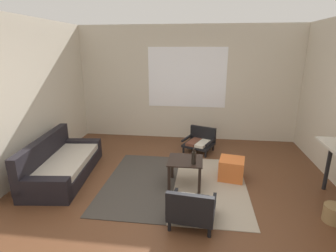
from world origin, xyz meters
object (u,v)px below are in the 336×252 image
at_px(coffee_table, 185,165).
at_px(armchair_striped_foreground, 192,208).
at_px(ottoman_orange, 231,169).
at_px(couch, 61,165).
at_px(armchair_by_window, 200,141).
at_px(glass_bottle, 194,158).
at_px(wicker_basket, 334,214).

height_order(coffee_table, armchair_striped_foreground, armchair_striped_foreground).
bearing_deg(ottoman_orange, coffee_table, -156.44).
bearing_deg(couch, coffee_table, -1.41).
bearing_deg(armchair_by_window, couch, -147.49).
bearing_deg(armchair_by_window, glass_bottle, -92.86).
xyz_separation_m(couch, wicker_basket, (4.16, -0.74, -0.11)).
relative_size(coffee_table, armchair_by_window, 0.73).
height_order(couch, coffee_table, couch).
bearing_deg(ottoman_orange, armchair_striped_foreground, -115.26).
bearing_deg(glass_bottle, ottoman_orange, 36.70).
bearing_deg(coffee_table, ottoman_orange, 23.56).
height_order(ottoman_orange, glass_bottle, glass_bottle).
height_order(coffee_table, glass_bottle, glass_bottle).
height_order(ottoman_orange, wicker_basket, ottoman_orange).
bearing_deg(coffee_table, armchair_striped_foreground, -81.64).
relative_size(couch, armchair_striped_foreground, 2.97).
bearing_deg(armchair_striped_foreground, armchair_by_window, 88.34).
relative_size(armchair_striped_foreground, wicker_basket, 2.33).
distance_m(couch, glass_bottle, 2.34).
bearing_deg(armchair_by_window, coffee_table, -97.96).
bearing_deg(wicker_basket, ottoman_orange, 139.81).
bearing_deg(armchair_by_window, armchair_striped_foreground, -91.66).
xyz_separation_m(armchair_striped_foreground, wicker_basket, (1.84, 0.31, -0.13)).
height_order(glass_bottle, wicker_basket, glass_bottle).
bearing_deg(ottoman_orange, armchair_by_window, 114.07).
bearing_deg(armchair_striped_foreground, ottoman_orange, 64.74).
bearing_deg(armchair_striped_foreground, glass_bottle, 90.75).
xyz_separation_m(coffee_table, ottoman_orange, (0.78, 0.34, -0.18)).
bearing_deg(wicker_basket, coffee_table, 160.95).
distance_m(armchair_by_window, ottoman_orange, 1.36).
bearing_deg(glass_bottle, wicker_basket, -16.46).
xyz_separation_m(armchair_by_window, glass_bottle, (-0.09, -1.72, 0.33)).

